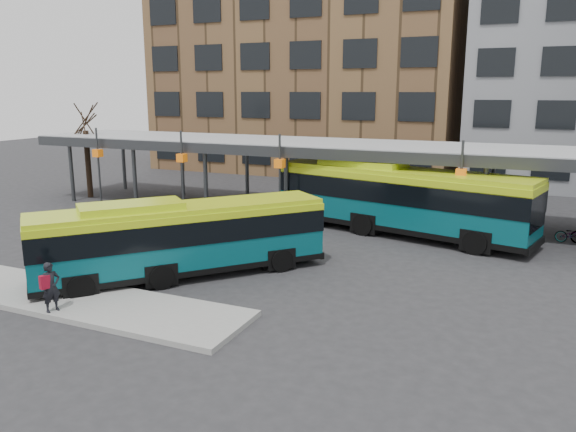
% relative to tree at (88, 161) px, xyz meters
% --- Properties ---
extents(ground, '(120.00, 120.00, 0.00)m').
position_rel_tree_xyz_m(ground, '(18.00, -12.00, -2.43)').
color(ground, '#28282B').
rests_on(ground, ground).
extents(boarding_island, '(14.00, 3.00, 0.18)m').
position_rel_tree_xyz_m(boarding_island, '(12.50, -15.00, -2.34)').
color(boarding_island, gray).
rests_on(boarding_island, ground).
extents(canopy, '(40.00, 6.53, 4.80)m').
position_rel_tree_xyz_m(canopy, '(17.94, 0.87, 1.47)').
color(canopy, '#999B9E').
rests_on(canopy, ground).
extents(tree, '(1.64, 1.64, 5.60)m').
position_rel_tree_xyz_m(tree, '(0.00, 0.00, 0.00)').
color(tree, black).
rests_on(tree, ground).
extents(building_brick, '(26.00, 14.00, 22.00)m').
position_rel_tree_xyz_m(building_brick, '(8.00, 20.00, 8.57)').
color(building_brick, brown).
rests_on(building_brick, ground).
extents(bus_front, '(8.94, 9.77, 3.01)m').
position_rel_tree_xyz_m(bus_front, '(15.00, -11.25, -0.86)').
color(bus_front, '#074D56').
rests_on(bus_front, ground).
extents(bus_rear, '(13.14, 5.58, 3.54)m').
position_rel_tree_xyz_m(bus_rear, '(21.04, -1.44, -0.59)').
color(bus_rear, '#074D56').
rests_on(bus_rear, ground).
extents(pedestrian, '(0.55, 0.68, 1.59)m').
position_rel_tree_xyz_m(pedestrian, '(13.52, -16.21, -1.44)').
color(pedestrian, black).
rests_on(pedestrian, boarding_island).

